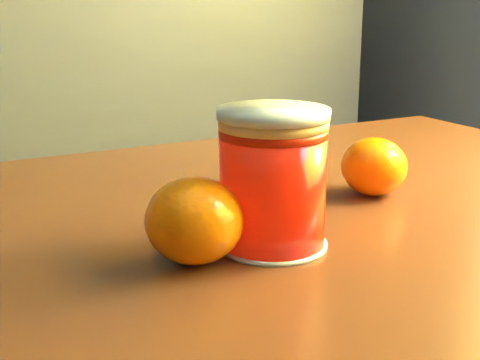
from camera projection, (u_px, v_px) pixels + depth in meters
name	position (u px, v px, depth m)	size (l,w,h in m)	color
table	(271.00, 318.00, 0.59)	(0.99, 0.73, 0.70)	#5A2B16
juice_glass	(273.00, 180.00, 0.50)	(0.08, 0.08, 0.10)	#FF1805
orange_front	(194.00, 220.00, 0.48)	(0.07, 0.07, 0.06)	#FF6F05
orange_back	(374.00, 167.00, 0.64)	(0.06, 0.06, 0.06)	#FF6F05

